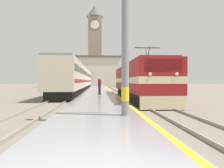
{
  "coord_description": "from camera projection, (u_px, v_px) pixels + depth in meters",
  "views": [
    {
      "loc": [
        -0.03,
        -3.23,
        1.8
      ],
      "look_at": [
        1.99,
        28.75,
        1.34
      ],
      "focal_mm": 35.0,
      "sensor_mm": 36.0,
      "label": 1
    }
  ],
  "objects": [
    {
      "name": "passenger_train",
      "position": [
        79.0,
        79.0,
        38.32
      ],
      "size": [
        2.92,
        41.72,
        4.06
      ],
      "color": "black",
      "rests_on": "ground"
    },
    {
      "name": "clock_tower",
      "position": [
        95.0,
        43.0,
        75.71
      ],
      "size": [
        5.67,
        5.67,
        28.04
      ],
      "color": "gray",
      "rests_on": "ground"
    },
    {
      "name": "locomotive_train",
      "position": [
        138.0,
        81.0,
        21.18
      ],
      "size": [
        2.92,
        16.87,
        4.4
      ],
      "color": "black",
      "rests_on": "ground"
    },
    {
      "name": "station_building",
      "position": [
        86.0,
        72.0,
        64.69
      ],
      "size": [
        20.53,
        7.62,
        8.95
      ],
      "color": "beige",
      "rests_on": "ground"
    },
    {
      "name": "catenary_mast",
      "position": [
        127.0,
        17.0,
        9.13
      ],
      "size": [
        3.03,
        0.33,
        8.36
      ],
      "color": "gray",
      "rests_on": "platform"
    },
    {
      "name": "platform",
      "position": [
        98.0,
        93.0,
        28.2
      ],
      "size": [
        3.92,
        140.0,
        0.35
      ],
      "color": "gray",
      "rests_on": "ground"
    },
    {
      "name": "rail_track_near",
      "position": [
        128.0,
        94.0,
        28.44
      ],
      "size": [
        2.83,
        140.0,
        0.16
      ],
      "color": "#70665B",
      "rests_on": "ground"
    },
    {
      "name": "person_on_platform",
      "position": [
        100.0,
        85.0,
        22.92
      ],
      "size": [
        0.34,
        0.34,
        1.83
      ],
      "color": "#23232D",
      "rests_on": "platform"
    },
    {
      "name": "rail_track_far",
      "position": [
        72.0,
        95.0,
        27.98
      ],
      "size": [
        2.83,
        140.0,
        0.16
      ],
      "color": "#70665B",
      "rests_on": "ground"
    },
    {
      "name": "ground_plane",
      "position": [
        98.0,
        93.0,
        33.19
      ],
      "size": [
        200.0,
        200.0,
        0.0
      ],
      "primitive_type": "plane",
      "color": "#70665B"
    }
  ]
}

